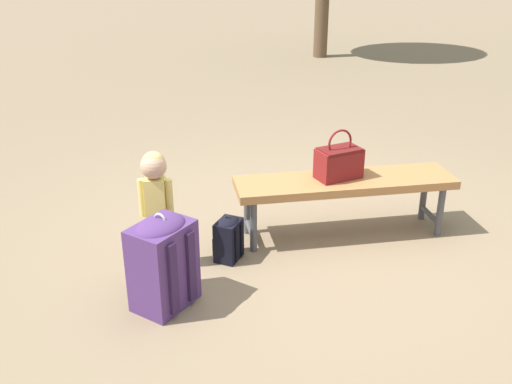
{
  "coord_description": "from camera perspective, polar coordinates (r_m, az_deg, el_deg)",
  "views": [
    {
      "loc": [
        0.7,
        3.75,
        2.09
      ],
      "look_at": [
        0.31,
        0.07,
        0.45
      ],
      "focal_mm": 41.28,
      "sensor_mm": 36.0,
      "label": 1
    }
  ],
  "objects": [
    {
      "name": "handbag",
      "position": [
        4.27,
        8.03,
        2.94
      ],
      "size": [
        0.36,
        0.28,
        0.37
      ],
      "color": "maroon",
      "rests_on": "park_bench"
    },
    {
      "name": "child_standing",
      "position": [
        3.84,
        -9.72,
        -0.09
      ],
      "size": [
        0.22,
        0.17,
        0.83
      ],
      "color": "#B2D8B2",
      "rests_on": "ground"
    },
    {
      "name": "ground_plane",
      "position": [
        4.35,
        4.04,
        -4.86
      ],
      "size": [
        40.0,
        40.0,
        0.0
      ],
      "primitive_type": "plane",
      "color": "#7F6B51",
      "rests_on": "ground"
    },
    {
      "name": "park_bench",
      "position": [
        4.33,
        8.6,
        0.59
      ],
      "size": [
        1.62,
        0.51,
        0.45
      ],
      "color": "#9E6B3D",
      "rests_on": "ground"
    },
    {
      "name": "backpack_large",
      "position": [
        3.55,
        -9.04,
        -6.52
      ],
      "size": [
        0.44,
        0.45,
        0.62
      ],
      "color": "#4C2D66",
      "rests_on": "ground"
    },
    {
      "name": "backpack_small",
      "position": [
        4.05,
        -2.69,
        -4.42
      ],
      "size": [
        0.22,
        0.24,
        0.33
      ],
      "color": "black",
      "rests_on": "ground"
    }
  ]
}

